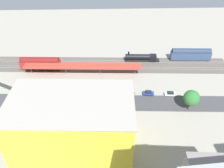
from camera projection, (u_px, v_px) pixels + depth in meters
The scene contains 28 objects.
ground_plane at pixel (99, 94), 92.51m from camera, with size 194.95×194.95×0.00m, color #9E998C.
rail_bed at pixel (99, 65), 109.48m from camera, with size 121.84×13.53×0.01m, color #5B544C.
street_asphalt at pixel (98, 102), 88.25m from camera, with size 121.84×9.00×0.01m, color #424244.
track_rails at pixel (99, 64), 109.37m from camera, with size 121.70×13.14×0.12m.
platform_canopy_near at pixel (82, 66), 100.89m from camera, with size 51.67×7.58×4.37m.
locomotive at pixel (142, 58), 111.17m from camera, with size 16.51×3.42×4.98m.
passenger_coach at pixel (191, 54), 110.85m from camera, with size 19.27×3.98×6.26m.
freight_coach_far at pixel (40, 63), 104.62m from camera, with size 18.40×3.93×6.11m.
parked_car_0 at pixel (170, 94), 91.11m from camera, with size 4.49×2.00×1.64m.
parked_car_1 at pixel (148, 93), 91.47m from camera, with size 4.45×2.14×1.75m.
parked_car_2 at pixel (129, 94), 90.95m from camera, with size 4.64×2.05×1.80m.
parked_car_3 at pixel (109, 95), 90.62m from camera, with size 4.14×2.07×1.61m.
parked_car_4 at pixel (92, 96), 90.10m from camera, with size 4.38×1.79×1.78m.
parked_car_5 at pixel (71, 96), 90.17m from camera, with size 4.20×1.95×1.67m.
parked_car_6 at pixel (52, 97), 89.79m from camera, with size 4.16×1.86×1.83m.
parked_car_7 at pixel (32, 97), 89.59m from camera, with size 4.59×1.95×1.67m.
construction_building at pixel (73, 127), 65.85m from camera, with size 33.50×19.06×18.92m, color yellow.
construction_roof_slab at pixel (69, 102), 59.97m from camera, with size 34.10×19.66×0.40m, color #ADA89E.
box_truck_0 at pixel (115, 111), 82.13m from camera, with size 8.27×3.04×3.27m.
box_truck_1 at pixel (113, 111), 82.29m from camera, with size 10.34×3.12×3.47m.
box_truck_2 at pixel (89, 110), 82.56m from camera, with size 9.86×3.84×3.14m.
street_tree_0 at pixel (79, 100), 80.57m from camera, with size 6.11×6.11×8.98m.
street_tree_1 at pixel (120, 100), 81.61m from camera, with size 6.23×6.23×8.38m.
street_tree_2 at pixel (90, 105), 81.14m from camera, with size 4.41×4.41×6.40m.
street_tree_3 at pixel (35, 102), 80.01m from camera, with size 5.21×5.21×8.40m.
street_tree_4 at pixel (16, 103), 81.12m from camera, with size 6.24×6.24×7.88m.
street_tree_5 at pixel (192, 98), 81.73m from camera, with size 5.76×5.76×8.57m.
traffic_light at pixel (86, 86), 88.76m from camera, with size 0.50×0.36×7.38m.
Camera 1 is at (-2.99, 71.18, 59.38)m, focal length 36.88 mm.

